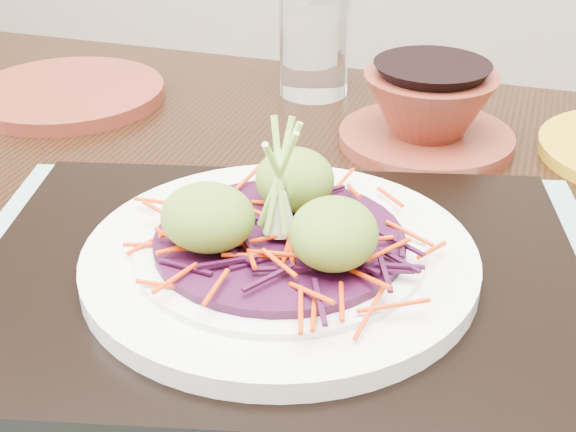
% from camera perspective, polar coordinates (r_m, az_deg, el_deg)
% --- Properties ---
extents(dining_table, '(1.19, 0.83, 0.72)m').
position_cam_1_polar(dining_table, '(0.60, 2.23, -10.73)').
color(dining_table, black).
rests_on(dining_table, ground).
extents(placemat, '(0.48, 0.40, 0.00)m').
position_cam_1_polar(placemat, '(0.50, -0.57, -5.50)').
color(placemat, '#82A798').
rests_on(placemat, dining_table).
extents(serving_tray, '(0.41, 0.34, 0.02)m').
position_cam_1_polar(serving_tray, '(0.50, -0.57, -4.54)').
color(serving_tray, black).
rests_on(serving_tray, placemat).
extents(white_plate, '(0.24, 0.24, 0.02)m').
position_cam_1_polar(white_plate, '(0.49, -0.58, -2.95)').
color(white_plate, white).
rests_on(white_plate, serving_tray).
extents(cabbage_bed, '(0.15, 0.15, 0.01)m').
position_cam_1_polar(cabbage_bed, '(0.48, -0.59, -1.73)').
color(cabbage_bed, '#360A28').
rests_on(cabbage_bed, white_plate).
extents(carrot_julienne, '(0.19, 0.19, 0.01)m').
position_cam_1_polar(carrot_julienne, '(0.48, -0.59, -0.97)').
color(carrot_julienne, red).
rests_on(carrot_julienne, cabbage_bed).
extents(guacamole_scoops, '(0.13, 0.12, 0.04)m').
position_cam_1_polar(guacamole_scoops, '(0.47, -0.62, 0.46)').
color(guacamole_scoops, '#587322').
rests_on(guacamole_scoops, cabbage_bed).
extents(scallion_garnish, '(0.06, 0.06, 0.08)m').
position_cam_1_polar(scallion_garnish, '(0.46, -0.61, 2.49)').
color(scallion_garnish, '#96CD52').
rests_on(scallion_garnish, cabbage_bed).
extents(terracotta_side_plate, '(0.22, 0.22, 0.01)m').
position_cam_1_polar(terracotta_side_plate, '(0.83, -15.38, 8.41)').
color(terracotta_side_plate, maroon).
rests_on(terracotta_side_plate, dining_table).
extents(water_glass, '(0.08, 0.08, 0.10)m').
position_cam_1_polar(water_glass, '(0.80, 1.87, 12.00)').
color(water_glass, white).
rests_on(water_glass, dining_table).
extents(terracotta_bowl_set, '(0.17, 0.17, 0.06)m').
position_cam_1_polar(terracotta_bowl_set, '(0.70, 9.93, 7.18)').
color(terracotta_bowl_set, maroon).
rests_on(terracotta_bowl_set, dining_table).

